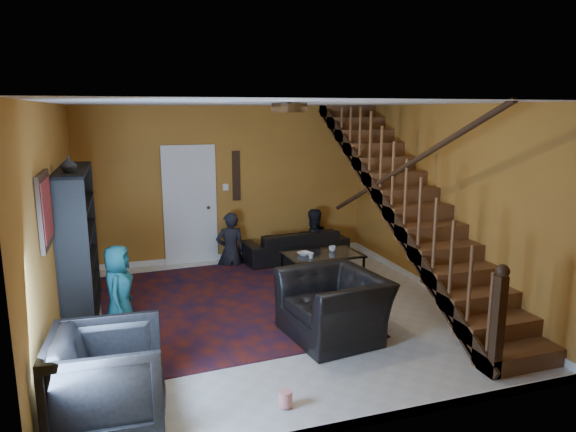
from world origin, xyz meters
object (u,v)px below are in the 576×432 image
at_px(sofa, 295,245).
at_px(bookshelf, 80,248).
at_px(armchair_right, 334,306).
at_px(coffee_table, 322,265).
at_px(armchair_left, 108,378).

bearing_deg(sofa, bookshelf, 19.79).
relative_size(bookshelf, armchair_right, 1.67).
height_order(bookshelf, sofa, bookshelf).
relative_size(armchair_right, coffee_table, 0.97).
bearing_deg(coffee_table, armchair_left, -136.96).
xyz_separation_m(bookshelf, armchair_left, (0.35, -2.60, -0.53)).
relative_size(armchair_left, armchair_right, 0.80).
xyz_separation_m(armchair_left, armchair_right, (2.57, 1.04, -0.04)).
relative_size(bookshelf, coffee_table, 1.61).
xyz_separation_m(bookshelf, sofa, (3.54, 1.70, -0.68)).
distance_m(sofa, coffee_table, 1.30).
height_order(sofa, armchair_right, armchair_right).
bearing_deg(armchair_left, bookshelf, 10.84).
xyz_separation_m(sofa, coffee_table, (0.02, -1.30, -0.01)).
bearing_deg(bookshelf, coffee_table, 6.34).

